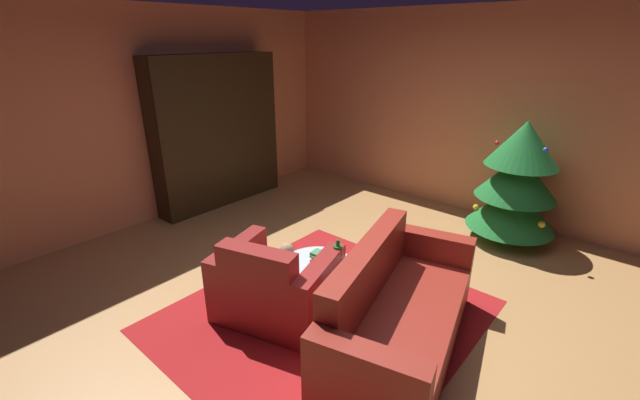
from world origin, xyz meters
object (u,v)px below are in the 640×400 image
book_stack_on_table (323,259)px  bottle_on_table (338,254)px  decorated_tree (517,181)px  bookshelf_unit (225,132)px  coffee_table (318,269)px  armchair_red (276,287)px  couch_red (397,317)px

book_stack_on_table → bottle_on_table: bottle_on_table is taller
book_stack_on_table → bottle_on_table: bearing=49.6°
bottle_on_table → decorated_tree: size_ratio=0.15×
bookshelf_unit → book_stack_on_table: (2.80, -1.13, -0.53)m
decorated_tree → bookshelf_unit: bearing=-159.1°
coffee_table → bookshelf_unit: bearing=157.3°
armchair_red → bookshelf_unit: bearing=150.1°
couch_red → book_stack_on_table: size_ratio=9.54×
couch_red → bottle_on_table: size_ratio=8.65×
coffee_table → decorated_tree: decorated_tree is taller
couch_red → coffee_table: (-0.81, -0.00, 0.11)m
couch_red → bottle_on_table: couch_red is taller
bookshelf_unit → bottle_on_table: size_ratio=9.33×
coffee_table → book_stack_on_table: 0.11m
book_stack_on_table → armchair_red: bearing=-126.7°
bookshelf_unit → decorated_tree: bookshelf_unit is taller
couch_red → book_stack_on_table: couch_red is taller
coffee_table → decorated_tree: size_ratio=0.44×
armchair_red → coffee_table: (0.22, 0.31, 0.13)m
armchair_red → couch_red: (1.03, 0.31, 0.02)m
armchair_red → decorated_tree: size_ratio=0.79×
coffee_table → bottle_on_table: 0.22m
bookshelf_unit → coffee_table: size_ratio=3.27×
book_stack_on_table → bottle_on_table: (0.09, 0.10, 0.04)m
armchair_red → couch_red: 1.07m
bookshelf_unit → armchair_red: (2.55, -1.46, -0.75)m
book_stack_on_table → bookshelf_unit: bearing=158.1°
couch_red → coffee_table: bearing=-179.7°
book_stack_on_table → bottle_on_table: size_ratio=0.91×
coffee_table → armchair_red: bearing=-125.3°
armchair_red → book_stack_on_table: 0.48m
book_stack_on_table → couch_red: bearing=-1.8°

